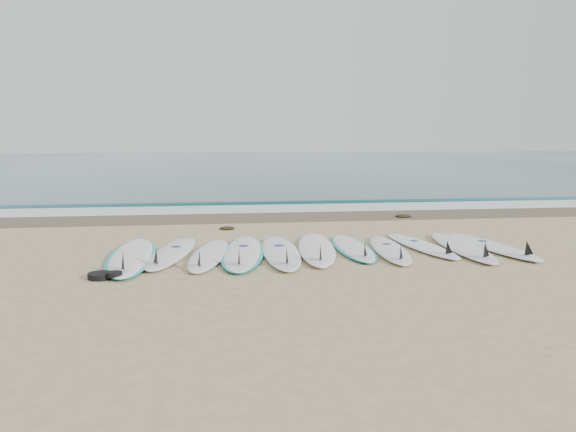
{
  "coord_description": "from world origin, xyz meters",
  "views": [
    {
      "loc": [
        -1.68,
        -8.79,
        1.85
      ],
      "look_at": [
        -0.3,
        1.41,
        0.4
      ],
      "focal_mm": 35.0,
      "sensor_mm": 36.0,
      "label": 1
    }
  ],
  "objects": [
    {
      "name": "ground",
      "position": [
        0.0,
        0.0,
        0.0
      ],
      "size": [
        120.0,
        120.0,
        0.0
      ],
      "primitive_type": "plane",
      "color": "tan"
    },
    {
      "name": "ocean",
      "position": [
        0.0,
        32.5,
        0.01
      ],
      "size": [
        120.0,
        55.0,
        0.03
      ],
      "primitive_type": "cube",
      "color": "#255B60",
      "rests_on": "ground"
    },
    {
      "name": "wet_sand_band",
      "position": [
        0.0,
        4.1,
        0.01
      ],
      "size": [
        120.0,
        1.8,
        0.01
      ],
      "primitive_type": "cube",
      "color": "brown",
      "rests_on": "ground"
    },
    {
      "name": "foam_band",
      "position": [
        0.0,
        5.5,
        0.02
      ],
      "size": [
        120.0,
        1.4,
        0.04
      ],
      "primitive_type": "cube",
      "color": "silver",
      "rests_on": "ground"
    },
    {
      "name": "wave_crest",
      "position": [
        0.0,
        7.0,
        0.05
      ],
      "size": [
        120.0,
        1.0,
        0.1
      ],
      "primitive_type": "cube",
      "color": "#255B60",
      "rests_on": "ground"
    },
    {
      "name": "surfboard_0",
      "position": [
        -2.92,
        -0.19,
        0.06
      ],
      "size": [
        0.8,
        2.95,
        0.37
      ],
      "rotation": [
        0.0,
        0.0,
        0.03
      ],
      "color": "white",
      "rests_on": "ground"
    },
    {
      "name": "surfboard_1",
      "position": [
        -2.34,
        -0.01,
        0.06
      ],
      "size": [
        0.96,
        2.64,
        0.33
      ],
      "rotation": [
        0.0,
        0.0,
        -0.17
      ],
      "color": "silver",
      "rests_on": "ground"
    },
    {
      "name": "surfboard_2",
      "position": [
        -1.76,
        -0.24,
        0.05
      ],
      "size": [
        0.87,
        2.53,
        0.32
      ],
      "rotation": [
        0.0,
        0.0,
        -0.14
      ],
      "color": "white",
      "rests_on": "ground"
    },
    {
      "name": "surfboard_3",
      "position": [
        -1.23,
        -0.12,
        0.05
      ],
      "size": [
        0.96,
        2.86,
        0.36
      ],
      "rotation": [
        0.0,
        0.0,
        -0.1
      ],
      "color": "white",
      "rests_on": "ground"
    },
    {
      "name": "surfboard_4",
      "position": [
        -0.63,
        -0.2,
        0.06
      ],
      "size": [
        0.67,
        2.78,
        0.35
      ],
      "rotation": [
        0.0,
        0.0,
        -0.03
      ],
      "color": "white",
      "rests_on": "ground"
    },
    {
      "name": "surfboard_5",
      "position": [
        -0.02,
        -0.01,
        0.06
      ],
      "size": [
        0.95,
        2.88,
        0.36
      ],
      "rotation": [
        0.0,
        0.0,
        -0.13
      ],
      "color": "white",
      "rests_on": "ground"
    },
    {
      "name": "surfboard_6",
      "position": [
        0.6,
        0.06,
        0.04
      ],
      "size": [
        0.64,
        2.38,
        0.3
      ],
      "rotation": [
        0.0,
        0.0,
        -0.03
      ],
      "color": "white",
      "rests_on": "ground"
    },
    {
      "name": "surfboard_7",
      "position": [
        1.15,
        -0.2,
        0.05
      ],
      "size": [
        0.8,
        2.46,
        0.31
      ],
      "rotation": [
        0.0,
        0.0,
        -0.12
      ],
      "color": "white",
      "rests_on": "ground"
    },
    {
      "name": "surfboard_8",
      "position": [
        1.79,
        0.04,
        0.05
      ],
      "size": [
        0.77,
        2.4,
        0.3
      ],
      "rotation": [
        0.0,
        0.0,
        0.12
      ],
      "color": "white",
      "rests_on": "ground"
    },
    {
      "name": "surfboard_9",
      "position": [
        2.39,
        -0.21,
        0.06
      ],
      "size": [
        0.75,
        2.69,
        0.34
      ],
      "rotation": [
        0.0,
        0.0,
        -0.07
      ],
      "color": "silver",
      "rests_on": "ground"
    },
    {
      "name": "surfboard_10",
      "position": [
        2.93,
        -0.19,
        0.06
      ],
      "size": [
        0.81,
        2.58,
        0.32
      ],
      "rotation": [
        0.0,
        0.0,
        0.11
      ],
      "color": "white",
      "rests_on": "ground"
    },
    {
      "name": "seaweed_near",
      "position": [
        -1.4,
        2.45,
        0.03
      ],
      "size": [
        0.32,
        0.25,
        0.06
      ],
      "primitive_type": "ellipsoid",
      "color": "black",
      "rests_on": "ground"
    },
    {
      "name": "seaweed_far",
      "position": [
        2.7,
        3.61,
        0.04
      ],
      "size": [
        0.38,
        0.3,
        0.07
      ],
      "primitive_type": "ellipsoid",
      "color": "black",
      "rests_on": "ground"
    },
    {
      "name": "leash_coil",
      "position": [
        -3.12,
        -1.35,
        0.05
      ],
      "size": [
        0.46,
        0.36,
        0.11
      ],
      "color": "black",
      "rests_on": "ground"
    }
  ]
}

